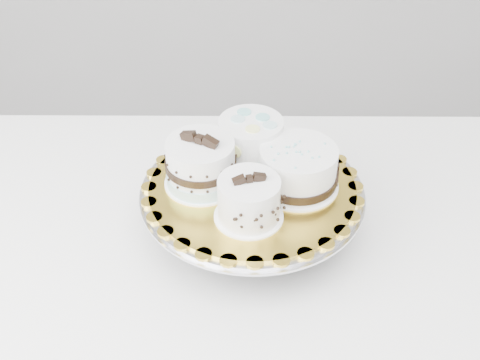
{
  "coord_description": "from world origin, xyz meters",
  "views": [
    {
      "loc": [
        0.0,
        -0.47,
        1.44
      ],
      "look_at": [
        0.01,
        0.25,
        0.86
      ],
      "focal_mm": 45.0,
      "sensor_mm": 36.0,
      "label": 1
    }
  ],
  "objects_px": {
    "table": "(257,288)",
    "cake_board": "(252,187)",
    "cake_dots": "(251,141)",
    "cake_ribbon": "(299,169)",
    "cake_swirl": "(249,201)",
    "cake_banded": "(201,165)",
    "cake_stand": "(252,203)"
  },
  "relations": [
    {
      "from": "table",
      "to": "cake_board",
      "type": "distance_m",
      "value": 0.18
    },
    {
      "from": "cake_dots",
      "to": "cake_ribbon",
      "type": "distance_m",
      "value": 0.1
    },
    {
      "from": "table",
      "to": "cake_swirl",
      "type": "relative_size",
      "value": 11.37
    },
    {
      "from": "table",
      "to": "cake_dots",
      "type": "xyz_separation_m",
      "value": [
        -0.01,
        0.12,
        0.21
      ]
    },
    {
      "from": "cake_ribbon",
      "to": "cake_board",
      "type": "bearing_deg",
      "value": -168.57
    },
    {
      "from": "cake_board",
      "to": "table",
      "type": "bearing_deg",
      "value": -81.02
    },
    {
      "from": "cake_board",
      "to": "cake_swirl",
      "type": "height_order",
      "value": "cake_swirl"
    },
    {
      "from": "cake_banded",
      "to": "cake_ribbon",
      "type": "bearing_deg",
      "value": 24.18
    },
    {
      "from": "cake_stand",
      "to": "cake_swirl",
      "type": "relative_size",
      "value": 3.23
    },
    {
      "from": "table",
      "to": "cake_stand",
      "type": "height_order",
      "value": "cake_stand"
    },
    {
      "from": "cake_board",
      "to": "cake_swirl",
      "type": "relative_size",
      "value": 2.96
    },
    {
      "from": "cake_swirl",
      "to": "cake_ribbon",
      "type": "xyz_separation_m",
      "value": [
        0.08,
        0.07,
        -0.0
      ]
    },
    {
      "from": "cake_stand",
      "to": "cake_ribbon",
      "type": "distance_m",
      "value": 0.1
    },
    {
      "from": "cake_banded",
      "to": "cake_board",
      "type": "bearing_deg",
      "value": 20.96
    },
    {
      "from": "cake_board",
      "to": "cake_dots",
      "type": "distance_m",
      "value": 0.08
    },
    {
      "from": "cake_swirl",
      "to": "cake_stand",
      "type": "bearing_deg",
      "value": 70.62
    },
    {
      "from": "cake_banded",
      "to": "cake_dots",
      "type": "height_order",
      "value": "cake_banded"
    },
    {
      "from": "cake_board",
      "to": "cake_ribbon",
      "type": "bearing_deg",
      "value": 1.3
    },
    {
      "from": "table",
      "to": "cake_ribbon",
      "type": "distance_m",
      "value": 0.22
    },
    {
      "from": "cake_banded",
      "to": "cake_ribbon",
      "type": "relative_size",
      "value": 1.0
    },
    {
      "from": "table",
      "to": "cake_board",
      "type": "height_order",
      "value": "cake_board"
    },
    {
      "from": "cake_dots",
      "to": "cake_banded",
      "type": "bearing_deg",
      "value": -165.97
    },
    {
      "from": "cake_ribbon",
      "to": "cake_stand",
      "type": "bearing_deg",
      "value": -168.57
    },
    {
      "from": "cake_dots",
      "to": "cake_stand",
      "type": "bearing_deg",
      "value": -112.09
    },
    {
      "from": "cake_board",
      "to": "cake_banded",
      "type": "relative_size",
      "value": 2.3
    },
    {
      "from": "cake_board",
      "to": "cake_dots",
      "type": "height_order",
      "value": "cake_dots"
    },
    {
      "from": "table",
      "to": "cake_stand",
      "type": "relative_size",
      "value": 3.52
    },
    {
      "from": "table",
      "to": "cake_swirl",
      "type": "distance_m",
      "value": 0.21
    },
    {
      "from": "cake_swirl",
      "to": "cake_ribbon",
      "type": "distance_m",
      "value": 0.11
    },
    {
      "from": "table",
      "to": "cake_board",
      "type": "bearing_deg",
      "value": 99.64
    },
    {
      "from": "cake_stand",
      "to": "cake_dots",
      "type": "relative_size",
      "value": 2.58
    },
    {
      "from": "cake_stand",
      "to": "cake_banded",
      "type": "distance_m",
      "value": 0.11
    }
  ]
}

